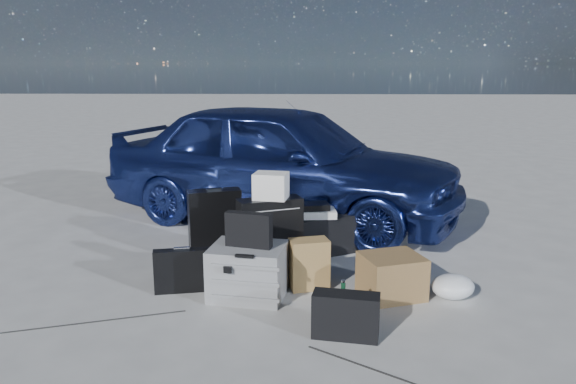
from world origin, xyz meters
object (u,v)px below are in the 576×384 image
object	(u,v)px
suitcase_left	(215,223)
duffel_bag	(315,235)
suitcase_right	(270,236)
cardboard_box	(392,276)
car	(282,162)
pelican_case	(248,271)
green_bottle	(343,304)
briefcase	(183,271)

from	to	relation	value
suitcase_left	duffel_bag	distance (m)	0.95
suitcase_right	cardboard_box	world-z (taller)	suitcase_right
car	suitcase_left	size ratio (longest dim) A/B	6.41
pelican_case	green_bottle	world-z (taller)	pelican_case
car	suitcase_right	xyz separation A→B (m)	(-0.04, -1.67, -0.36)
cardboard_box	green_bottle	size ratio (longest dim) A/B	1.36
briefcase	car	bearing A→B (deg)	60.39
duffel_bag	green_bottle	xyz separation A→B (m)	(0.16, -1.52, -0.02)
suitcase_right	cardboard_box	bearing A→B (deg)	-49.12
briefcase	suitcase_left	world-z (taller)	suitcase_left
car	cardboard_box	xyz separation A→B (m)	(0.93, -2.17, -0.52)
suitcase_left	duffel_bag	world-z (taller)	suitcase_left
car	suitcase_left	distance (m)	1.42
briefcase	duffel_bag	bearing A→B (deg)	30.30
pelican_case	cardboard_box	distance (m)	1.12
cardboard_box	duffel_bag	bearing A→B (deg)	120.09
car	suitcase_left	xyz separation A→B (m)	(-0.59, -1.23, -0.38)
suitcase_right	cardboard_box	size ratio (longest dim) A/B	1.48
suitcase_left	duffel_bag	size ratio (longest dim) A/B	0.85
pelican_case	green_bottle	xyz separation A→B (m)	(0.70, -0.51, -0.04)
suitcase_left	cardboard_box	xyz separation A→B (m)	(1.52, -0.94, -0.15)
pelican_case	duffel_bag	world-z (taller)	pelican_case
car	green_bottle	world-z (taller)	car
suitcase_right	duffel_bag	size ratio (longest dim) A/B	0.89
car	pelican_case	bearing A→B (deg)	-162.17
briefcase	suitcase_right	xyz separation A→B (m)	(0.67, 0.45, 0.15)
duffel_bag	cardboard_box	world-z (taller)	duffel_bag
duffel_bag	suitcase_right	bearing A→B (deg)	-156.43
green_bottle	car	bearing A→B (deg)	100.85
car	pelican_case	distance (m)	2.25
cardboard_box	green_bottle	bearing A→B (deg)	-128.13
car	pelican_case	xyz separation A→B (m)	(-0.18, -2.19, -0.49)
briefcase	cardboard_box	size ratio (longest dim) A/B	1.01
briefcase	green_bottle	xyz separation A→B (m)	(1.23, -0.58, -0.01)
briefcase	green_bottle	bearing A→B (deg)	-36.31
green_bottle	suitcase_left	bearing A→B (deg)	127.00
pelican_case	suitcase_left	world-z (taller)	suitcase_left
suitcase_right	green_bottle	xyz separation A→B (m)	(0.56, -1.03, -0.17)
duffel_bag	car	bearing A→B (deg)	79.64
duffel_bag	suitcase_left	bearing A→B (deg)	156.19
car	suitcase_left	bearing A→B (deg)	177.17
pelican_case	briefcase	bearing A→B (deg)	-178.94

